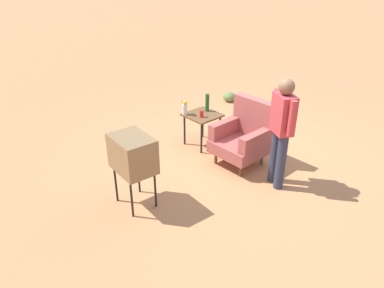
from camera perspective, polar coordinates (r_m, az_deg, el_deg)
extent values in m
plane|color=#C17A4C|center=(6.24, 8.16, -2.41)|extent=(60.00, 60.00, 0.00)
cylinder|color=brown|center=(6.03, 3.77, -2.10)|extent=(0.05, 0.05, 0.22)
cylinder|color=brown|center=(5.72, 7.59, -4.02)|extent=(0.05, 0.05, 0.22)
cylinder|color=brown|center=(6.38, 7.10, -0.50)|extent=(0.05, 0.05, 0.22)
cylinder|color=brown|center=(6.09, 10.86, -2.22)|extent=(0.05, 0.05, 0.22)
cube|color=#9E4C47|center=(5.95, 7.45, -0.41)|extent=(0.77, 0.77, 0.20)
cube|color=#9E4C47|center=(6.00, 9.70, 4.11)|extent=(0.76, 0.17, 0.64)
cube|color=#9E4C47|center=(6.03, 5.29, 2.57)|extent=(0.15, 0.69, 0.26)
cube|color=#9E4C47|center=(5.67, 10.03, 0.54)|extent=(0.15, 0.69, 0.26)
cylinder|color=black|center=(6.55, -1.18, 2.21)|extent=(0.04, 0.04, 0.57)
cylinder|color=black|center=(6.25, 1.49, 0.90)|extent=(0.04, 0.04, 0.57)
cylinder|color=black|center=(6.82, 1.69, 3.27)|extent=(0.04, 0.04, 0.57)
cylinder|color=black|center=(6.54, 4.37, 2.06)|extent=(0.04, 0.04, 0.57)
cube|color=brown|center=(6.42, 1.63, 4.55)|extent=(0.56, 0.56, 0.03)
cylinder|color=black|center=(4.96, -5.77, -7.11)|extent=(0.03, 0.03, 0.55)
cylinder|color=black|center=(5.28, -8.35, -4.93)|extent=(0.03, 0.03, 0.55)
cylinder|color=black|center=(4.81, -9.42, -8.54)|extent=(0.03, 0.03, 0.55)
cylinder|color=black|center=(5.14, -11.83, -6.19)|extent=(0.03, 0.03, 0.55)
cube|color=olive|center=(4.78, -9.30, -1.52)|extent=(0.63, 0.48, 0.48)
cube|color=#383D3F|center=(4.87, -7.00, -0.74)|extent=(0.42, 0.04, 0.34)
cylinder|color=#2D3347|center=(5.55, 12.83, -1.80)|extent=(0.14, 0.14, 0.86)
cylinder|color=#2D3347|center=(5.39, 13.73, -2.80)|extent=(0.14, 0.14, 0.86)
cube|color=#BC383D|center=(5.16, 14.11, 4.58)|extent=(0.42, 0.36, 0.56)
cylinder|color=#BC383D|center=(5.35, 13.00, 5.84)|extent=(0.09, 0.09, 0.50)
cylinder|color=#BC383D|center=(4.96, 15.37, 3.81)|extent=(0.09, 0.09, 0.50)
sphere|color=brown|center=(5.03, 14.61, 8.67)|extent=(0.22, 0.22, 0.22)
cylinder|color=red|center=(6.27, 1.51, 4.75)|extent=(0.07, 0.07, 0.12)
cylinder|color=#1E5623|center=(6.50, 2.40, 6.50)|extent=(0.07, 0.07, 0.32)
cylinder|color=silver|center=(6.37, -1.16, 5.41)|extent=(0.09, 0.09, 0.18)
sphere|color=yellow|center=(6.32, -1.17, 6.59)|extent=(0.07, 0.07, 0.07)
sphere|color=#E04C66|center=(6.36, -1.34, 6.70)|extent=(0.07, 0.07, 0.07)
sphere|color=orange|center=(6.29, -1.07, 6.47)|extent=(0.07, 0.07, 0.07)
ellipsoid|color=olive|center=(8.70, 5.86, 7.37)|extent=(0.29, 0.29, 0.23)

